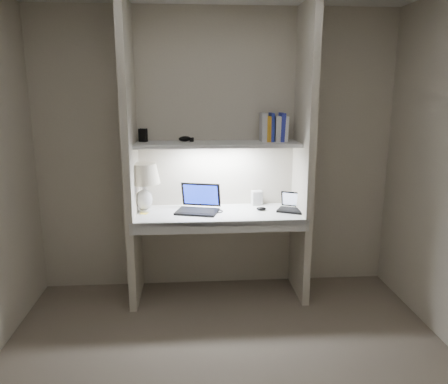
{
  "coord_description": "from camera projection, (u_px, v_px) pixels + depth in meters",
  "views": [
    {
      "loc": [
        -0.22,
        -2.41,
        1.81
      ],
      "look_at": [
        0.04,
        1.05,
        0.99
      ],
      "focal_mm": 35.0,
      "sensor_mm": 36.0,
      "label": 1
    }
  ],
  "objects": [
    {
      "name": "book_row",
      "position": [
        273.0,
        128.0,
        3.79
      ],
      "size": [
        0.23,
        0.16,
        0.25
      ],
      "color": "white",
      "rests_on": "shelf"
    },
    {
      "name": "sticky_note",
      "position": [
        144.0,
        213.0,
        3.74
      ],
      "size": [
        0.08,
        0.08,
        0.0
      ],
      "primitive_type": "cube",
      "rotation": [
        0.0,
        0.0,
        -0.28
      ],
      "color": "yellow",
      "rests_on": "desk"
    },
    {
      "name": "table_lamp",
      "position": [
        143.0,
        179.0,
        3.74
      ],
      "size": [
        0.29,
        0.29,
        0.42
      ],
      "color": "white",
      "rests_on": "desk"
    },
    {
      "name": "shelf_gadget",
      "position": [
        185.0,
        139.0,
        3.78
      ],
      "size": [
        0.13,
        0.12,
        0.05
      ],
      "primitive_type": "ellipsoid",
      "rotation": [
        0.0,
        0.0,
        0.42
      ],
      "color": "black",
      "rests_on": "shelf"
    },
    {
      "name": "desk",
      "position": [
        218.0,
        214.0,
        3.78
      ],
      "size": [
        1.4,
        0.55,
        0.04
      ],
      "primitive_type": "cube",
      "color": "white",
      "rests_on": "alcove_panel_left"
    },
    {
      "name": "alcove_panel_left",
      "position": [
        130.0,
        158.0,
        3.62
      ],
      "size": [
        0.06,
        0.55,
        2.5
      ],
      "primitive_type": "cube",
      "color": "beige",
      "rests_on": "floor"
    },
    {
      "name": "back_wall",
      "position": [
        216.0,
        153.0,
        3.93
      ],
      "size": [
        3.2,
        0.01,
        2.5
      ],
      "primitive_type": "cube",
      "color": "beige",
      "rests_on": "floor"
    },
    {
      "name": "alcove_panel_right",
      "position": [
        304.0,
        156.0,
        3.72
      ],
      "size": [
        0.06,
        0.55,
        2.5
      ],
      "primitive_type": "cube",
      "color": "beige",
      "rests_on": "floor"
    },
    {
      "name": "strip_light",
      "position": [
        218.0,
        147.0,
        3.74
      ],
      "size": [
        0.6,
        0.04,
        0.02
      ],
      "primitive_type": "cube",
      "color": "white",
      "rests_on": "shelf"
    },
    {
      "name": "desk_apron",
      "position": [
        220.0,
        227.0,
        3.54
      ],
      "size": [
        1.46,
        0.03,
        0.1
      ],
      "primitive_type": "cube",
      "color": "silver",
      "rests_on": "desk"
    },
    {
      "name": "shelf",
      "position": [
        218.0,
        144.0,
        3.74
      ],
      "size": [
        1.4,
        0.36,
        0.03
      ],
      "primitive_type": "cube",
      "color": "silver",
      "rests_on": "back_wall"
    },
    {
      "name": "speaker",
      "position": [
        257.0,
        198.0,
        4.01
      ],
      "size": [
        0.11,
        0.08,
        0.13
      ],
      "primitive_type": "cube",
      "rotation": [
        0.0,
        0.0,
        0.21
      ],
      "color": "silver",
      "rests_on": "desk"
    },
    {
      "name": "mouse",
      "position": [
        261.0,
        209.0,
        3.83
      ],
      "size": [
        0.09,
        0.06,
        0.03
      ],
      "primitive_type": "ellipsoid",
      "rotation": [
        0.0,
        0.0,
        -0.04
      ],
      "color": "black",
      "rests_on": "desk"
    },
    {
      "name": "laptop_netbook",
      "position": [
        293.0,
        206.0,
        3.83
      ],
      "size": [
        0.3,
        0.29,
        0.16
      ],
      "rotation": [
        0.0,
        0.0,
        -0.44
      ],
      "color": "black",
      "rests_on": "desk"
    },
    {
      "name": "laptop_main",
      "position": [
        199.0,
        205.0,
        3.81
      ],
      "size": [
        0.41,
        0.38,
        0.24
      ],
      "rotation": [
        0.0,
        0.0,
        -0.26
      ],
      "color": "black",
      "rests_on": "desk"
    },
    {
      "name": "floor",
      "position": [
        231.0,
        382.0,
        2.76
      ],
      "size": [
        3.2,
        3.0,
        0.01
      ],
      "primitive_type": "cube",
      "color": "gray",
      "rests_on": "ground"
    },
    {
      "name": "shelf_box",
      "position": [
        143.0,
        135.0,
        3.77
      ],
      "size": [
        0.08,
        0.07,
        0.11
      ],
      "primitive_type": "cube",
      "rotation": [
        0.0,
        0.0,
        -0.36
      ],
      "color": "black",
      "rests_on": "shelf"
    },
    {
      "name": "cable_coil",
      "position": [
        217.0,
        211.0,
        3.79
      ],
      "size": [
        0.1,
        0.1,
        0.01
      ],
      "primitive_type": "torus",
      "rotation": [
        0.0,
        0.0,
        -0.0
      ],
      "color": "black",
      "rests_on": "desk"
    }
  ]
}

